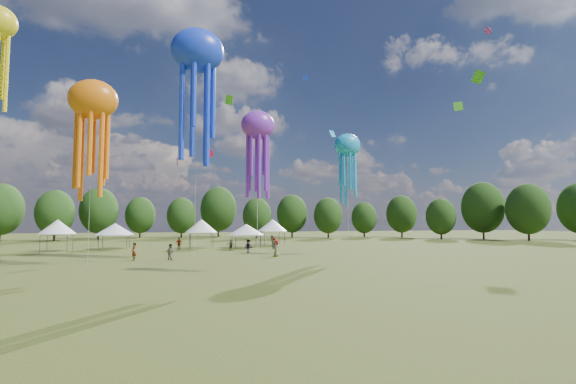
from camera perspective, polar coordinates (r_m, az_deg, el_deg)
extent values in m
plane|color=#384416|center=(13.18, 16.48, -21.96)|extent=(300.00, 300.00, 0.00)
imported|color=gray|center=(45.42, -16.10, -8.03)|extent=(1.05, 1.05, 1.72)
imported|color=gray|center=(61.75, -1.95, -7.14)|extent=(0.55, 0.83, 1.67)
imported|color=gray|center=(67.54, -2.27, -6.85)|extent=(0.87, 1.00, 1.75)
imported|color=gray|center=(54.17, -5.57, -7.53)|extent=(1.27, 1.07, 1.71)
imported|color=gray|center=(60.29, -14.99, -7.01)|extent=(1.14, 0.68, 1.81)
imported|color=gray|center=(59.07, -7.99, -7.32)|extent=(1.41, 1.17, 1.52)
imported|color=gray|center=(45.98, -20.73, -7.80)|extent=(0.45, 0.68, 1.85)
imported|color=gray|center=(48.04, -1.67, -7.89)|extent=(1.01, 1.08, 1.86)
cylinder|color=#47474C|center=(62.94, -31.34, -6.20)|extent=(0.08, 0.08, 2.30)
cylinder|color=#47474C|center=(66.04, -30.58, -6.11)|extent=(0.08, 0.08, 2.30)
cylinder|color=#47474C|center=(62.15, -28.46, -6.34)|extent=(0.08, 0.08, 2.30)
cylinder|color=#47474C|center=(65.29, -27.83, -6.23)|extent=(0.08, 0.08, 2.30)
cube|color=white|center=(64.04, -29.51, -5.15)|extent=(3.62, 3.62, 0.10)
cone|color=white|center=(64.02, -29.48, -4.23)|extent=(4.71, 4.71, 1.97)
cylinder|color=#47474C|center=(64.42, -24.96, -6.48)|extent=(0.08, 0.08, 2.01)
cylinder|color=#47474C|center=(68.17, -24.45, -6.35)|extent=(0.08, 0.08, 2.01)
cylinder|color=#47474C|center=(63.92, -21.58, -6.60)|extent=(0.08, 0.08, 2.01)
cylinder|color=#47474C|center=(67.70, -21.24, -6.46)|extent=(0.08, 0.08, 2.01)
cube|color=white|center=(65.99, -23.03, -5.56)|extent=(4.20, 4.20, 0.10)
cone|color=white|center=(65.96, -23.01, -4.76)|extent=(5.46, 5.46, 1.73)
cylinder|color=#47474C|center=(61.90, -13.46, -6.72)|extent=(0.08, 0.08, 2.33)
cylinder|color=#47474C|center=(65.20, -13.58, -6.58)|extent=(0.08, 0.08, 2.33)
cylinder|color=#47474C|center=(62.12, -10.40, -6.75)|extent=(0.08, 0.08, 2.33)
cylinder|color=#47474C|center=(65.40, -10.67, -6.62)|extent=(0.08, 0.08, 2.33)
cube|color=white|center=(63.59, -12.01, -5.57)|extent=(3.70, 3.70, 0.10)
cone|color=white|center=(63.57, -12.00, -4.63)|extent=(4.81, 4.81, 2.00)
cylinder|color=#47474C|center=(61.94, -7.31, -6.98)|extent=(0.08, 0.08, 1.93)
cylinder|color=#47474C|center=(65.73, -7.80, -6.81)|extent=(0.08, 0.08, 1.93)
cylinder|color=#47474C|center=(62.61, -3.82, -6.98)|extent=(0.08, 0.08, 1.93)
cylinder|color=#47474C|center=(66.36, -4.50, -6.81)|extent=(0.08, 0.08, 1.93)
cube|color=white|center=(64.09, -5.85, -5.99)|extent=(4.23, 4.23, 0.10)
cone|color=white|center=(64.07, -5.85, -5.21)|extent=(5.49, 5.49, 1.65)
cylinder|color=#47474C|center=(69.00, -3.29, -6.54)|extent=(0.08, 0.08, 2.34)
cylinder|color=#47474C|center=(72.43, -3.89, -6.43)|extent=(0.08, 0.08, 2.34)
cylinder|color=#47474C|center=(69.84, -0.46, -6.52)|extent=(0.08, 0.08, 2.34)
cylinder|color=#47474C|center=(73.23, -1.18, -6.41)|extent=(0.08, 0.08, 2.34)
cube|color=white|center=(71.06, -2.20, -5.49)|extent=(3.91, 3.91, 0.10)
cone|color=white|center=(71.05, -2.20, -4.64)|extent=(5.08, 5.08, 2.01)
ellipsoid|color=orange|center=(43.31, -25.53, 11.57)|extent=(4.42, 3.09, 3.76)
cylinder|color=beige|center=(41.94, -25.86, 1.31)|extent=(0.03, 0.03, 15.50)
ellipsoid|color=blue|center=(48.32, -12.50, 18.72)|extent=(5.75, 4.02, 4.88)
cylinder|color=beige|center=(45.16, -12.73, 5.28)|extent=(0.03, 0.03, 22.76)
ellipsoid|color=#1A9ADF|center=(50.20, 8.30, 6.49)|extent=(3.30, 2.31, 2.80)
cylinder|color=beige|center=(49.41, 8.38, -1.11)|extent=(0.03, 0.03, 13.29)
ellipsoid|color=purple|center=(32.96, -4.22, 9.30)|extent=(2.70, 1.89, 2.29)
cylinder|color=beige|center=(32.11, -4.28, -0.93)|extent=(0.03, 0.03, 11.72)
cube|color=#4BCC21|center=(79.87, -8.23, 12.60)|extent=(1.34, 1.34, 1.96)
cube|color=blue|center=(78.84, 2.41, 15.69)|extent=(0.83, 0.31, 0.99)
cube|color=#F548A4|center=(64.51, -15.19, 4.07)|extent=(0.22, 1.34, 1.54)
cube|color=#4BCC21|center=(55.57, 25.02, 14.35)|extent=(1.27, 1.08, 1.74)
cube|color=purple|center=(73.64, -27.26, 7.10)|extent=(0.46, 1.77, 2.22)
cube|color=#4BCC21|center=(78.86, 22.67, 10.99)|extent=(1.64, 1.59, 1.81)
cube|color=#1A9ADF|center=(90.60, 6.22, 8.07)|extent=(1.63, 1.16, 1.66)
cube|color=#F548A4|center=(55.37, 26.09, 19.54)|extent=(0.47, 0.74, 0.93)
cube|color=red|center=(62.20, -10.81, 5.29)|extent=(1.08, 0.57, 1.26)
cylinder|color=#38281C|center=(102.06, -35.27, -4.71)|extent=(0.44, 0.44, 3.41)
ellipsoid|color=#213F15|center=(102.06, -35.16, -1.96)|extent=(8.53, 8.53, 10.66)
cylinder|color=#38281C|center=(98.69, -29.83, -5.07)|extent=(0.44, 0.44, 3.07)
ellipsoid|color=#213F15|center=(98.68, -29.73, -2.51)|extent=(7.66, 7.66, 9.58)
cylinder|color=#38281C|center=(105.40, -24.96, -5.04)|extent=(0.44, 0.44, 3.43)
ellipsoid|color=#213F15|center=(105.41, -24.88, -2.36)|extent=(8.58, 8.58, 10.73)
cylinder|color=#38281C|center=(109.96, -19.97, -5.25)|extent=(0.44, 0.44, 2.95)
ellipsoid|color=#213F15|center=(109.95, -19.91, -3.04)|extent=(7.37, 7.37, 9.21)
cylinder|color=#38281C|center=(105.78, -14.66, -5.43)|extent=(0.44, 0.44, 2.89)
ellipsoid|color=#213F15|center=(105.76, -14.62, -3.18)|extent=(7.23, 7.23, 9.04)
cylinder|color=#38281C|center=(110.78, -9.70, -5.20)|extent=(0.44, 0.44, 3.84)
ellipsoid|color=#213F15|center=(110.81, -9.67, -2.34)|extent=(9.60, 9.60, 11.99)
cylinder|color=#38281C|center=(101.10, -4.36, -5.63)|extent=(0.44, 0.44, 2.84)
ellipsoid|color=#213F15|center=(101.07, -4.34, -3.32)|extent=(7.11, 7.11, 8.89)
cylinder|color=#38281C|center=(105.93, 0.56, -5.49)|extent=(0.44, 0.44, 3.16)
ellipsoid|color=#213F15|center=(105.92, 0.56, -3.03)|extent=(7.91, 7.91, 9.88)
cylinder|color=#38281C|center=(102.98, 5.63, -5.59)|extent=(0.44, 0.44, 2.88)
ellipsoid|color=#213F15|center=(102.96, 5.62, -3.28)|extent=(7.21, 7.21, 9.01)
cylinder|color=#38281C|center=(109.12, 10.59, -5.52)|extent=(0.44, 0.44, 2.63)
ellipsoid|color=#213F15|center=(109.09, 10.56, -3.54)|extent=(6.57, 6.57, 8.22)
cylinder|color=#38281C|center=(110.35, 15.61, -5.29)|extent=(0.44, 0.44, 3.13)
ellipsoid|color=#213F15|center=(110.34, 15.57, -2.96)|extent=(7.81, 7.81, 9.77)
cylinder|color=#38281C|center=(102.17, 20.60, -5.40)|extent=(0.44, 0.44, 2.72)
ellipsoid|color=#213F15|center=(102.14, 20.55, -3.21)|extent=(6.80, 6.80, 8.50)
cylinder|color=#38281C|center=(105.72, 25.62, -4.91)|extent=(0.44, 0.44, 3.81)
ellipsoid|color=#213F15|center=(105.75, 25.53, -1.94)|extent=(9.52, 9.52, 11.90)
cylinder|color=#38281C|center=(101.60, 30.57, -4.88)|extent=(0.44, 0.44, 3.51)
ellipsoid|color=#213F15|center=(101.61, 30.46, -2.03)|extent=(8.78, 8.78, 10.97)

